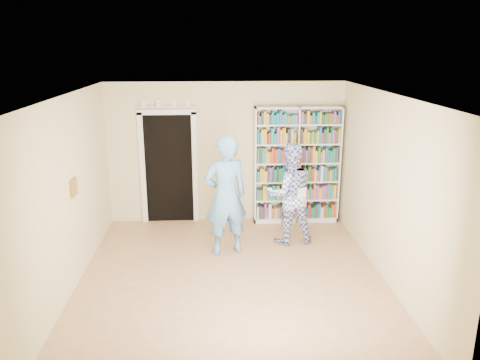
{
  "coord_description": "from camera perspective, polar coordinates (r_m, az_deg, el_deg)",
  "views": [
    {
      "loc": [
        -0.25,
        -6.26,
        3.34
      ],
      "look_at": [
        0.17,
        0.9,
        1.27
      ],
      "focal_mm": 35.0,
      "sensor_mm": 36.0,
      "label": 1
    }
  ],
  "objects": [
    {
      "name": "man_blue",
      "position": [
        7.57,
        -1.77,
        -1.95
      ],
      "size": [
        0.83,
        0.66,
        1.99
      ],
      "primitive_type": "imported",
      "rotation": [
        0.0,
        0.0,
        3.43
      ],
      "color": "#5A93C9",
      "rests_on": "floor"
    },
    {
      "name": "doorway",
      "position": [
        9.04,
        -8.68,
        2.1
      ],
      "size": [
        1.1,
        0.08,
        2.43
      ],
      "color": "black",
      "rests_on": "floor"
    },
    {
      "name": "wall_right",
      "position": [
        7.03,
        17.6,
        -1.12
      ],
      "size": [
        0.0,
        5.0,
        5.0
      ],
      "primitive_type": "plane",
      "rotation": [
        1.57,
        0.0,
        -1.57
      ],
      "color": "beige",
      "rests_on": "floor"
    },
    {
      "name": "floor",
      "position": [
        7.1,
        -1.0,
        -11.95
      ],
      "size": [
        5.0,
        5.0,
        0.0
      ],
      "primitive_type": "plane",
      "color": "#A3734E",
      "rests_on": "ground"
    },
    {
      "name": "paper_sheet",
      "position": [
        7.88,
        7.54,
        -1.93
      ],
      "size": [
        0.16,
        0.12,
        0.27
      ],
      "primitive_type": "cube",
      "rotation": [
        0.0,
        0.0,
        0.6
      ],
      "color": "white",
      "rests_on": "man_plaid"
    },
    {
      "name": "wall_left",
      "position": [
        6.87,
        -20.17,
        -1.76
      ],
      "size": [
        0.0,
        5.0,
        5.0
      ],
      "primitive_type": "plane",
      "rotation": [
        1.57,
        0.0,
        1.57
      ],
      "color": "beige",
      "rests_on": "floor"
    },
    {
      "name": "man_plaid",
      "position": [
        8.08,
        6.02,
        -1.69
      ],
      "size": [
        0.95,
        0.79,
        1.77
      ],
      "primitive_type": "imported",
      "rotation": [
        0.0,
        0.0,
        3.29
      ],
      "color": "#323E9B",
      "rests_on": "floor"
    },
    {
      "name": "ceiling",
      "position": [
        6.3,
        -1.12,
        10.27
      ],
      "size": [
        5.0,
        5.0,
        0.0
      ],
      "primitive_type": "plane",
      "rotation": [
        3.14,
        0.0,
        0.0
      ],
      "color": "white",
      "rests_on": "wall_back"
    },
    {
      "name": "wall_back",
      "position": [
        8.99,
        -1.71,
        3.31
      ],
      "size": [
        4.5,
        0.0,
        4.5
      ],
      "primitive_type": "plane",
      "rotation": [
        1.57,
        0.0,
        0.0
      ],
      "color": "beige",
      "rests_on": "floor"
    },
    {
      "name": "wall_art",
      "position": [
        7.03,
        -19.6,
        -0.87
      ],
      "size": [
        0.03,
        0.25,
        0.25
      ],
      "primitive_type": "cube",
      "color": "brown",
      "rests_on": "wall_left"
    },
    {
      "name": "bookshelf",
      "position": [
        9.03,
        6.94,
        1.86
      ],
      "size": [
        1.64,
        0.31,
        2.25
      ],
      "rotation": [
        0.0,
        0.0,
        -0.21
      ],
      "color": "white",
      "rests_on": "floor"
    }
  ]
}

